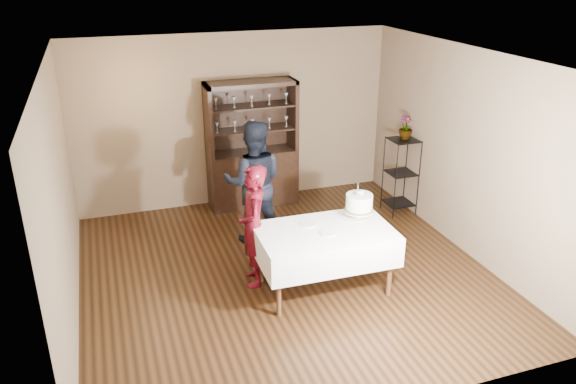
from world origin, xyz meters
name	(u,v)px	position (x,y,z in m)	size (l,w,h in m)	color
floor	(286,273)	(0.00, 0.00, 0.00)	(5.00, 5.00, 0.00)	black
ceiling	(285,58)	(0.00, 0.00, 2.70)	(5.00, 5.00, 0.00)	silver
back_wall	(235,120)	(0.00, 2.50, 1.35)	(5.00, 0.02, 2.70)	brown
wall_left	(60,201)	(-2.50, 0.00, 1.35)	(0.02, 5.00, 2.70)	brown
wall_right	(465,152)	(2.50, 0.00, 1.35)	(0.02, 5.00, 2.70)	brown
china_hutch	(252,165)	(0.20, 2.25, 0.66)	(1.40, 0.48, 2.00)	black
plant_etagere	(401,173)	(2.28, 1.20, 0.65)	(0.42, 0.42, 1.20)	black
cake_table	(325,244)	(0.32, -0.49, 0.60)	(1.60, 1.00, 0.79)	white
woman	(254,226)	(-0.43, -0.07, 0.76)	(0.55, 0.36, 1.52)	#3A050A
man	(254,183)	(-0.12, 1.00, 0.87)	(0.85, 0.66, 1.75)	black
cake	(359,204)	(0.82, -0.33, 0.99)	(0.39, 0.39, 0.50)	white
plate_near	(328,233)	(0.32, -0.59, 0.80)	(0.18, 0.18, 0.01)	white
plate_far	(309,224)	(0.19, -0.29, 0.80)	(0.20, 0.20, 0.01)	white
potted_plant	(406,127)	(2.31, 1.22, 1.37)	(0.20, 0.20, 0.36)	#3F6831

